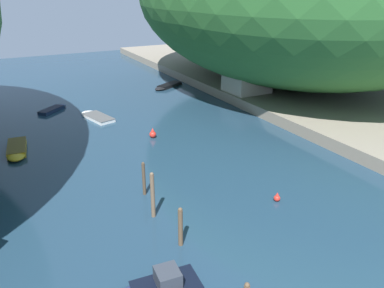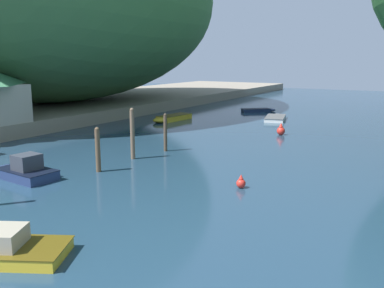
% 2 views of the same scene
% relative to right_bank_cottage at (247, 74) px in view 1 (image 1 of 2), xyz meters
% --- Properties ---
extents(water_surface, '(130.00, 130.00, 0.00)m').
position_rel_right_bank_cottage_xyz_m(water_surface, '(-20.00, -9.68, -3.91)').
color(water_surface, '#1E384C').
rests_on(water_surface, ground).
extents(right_bank, '(22.00, 120.00, 1.33)m').
position_rel_right_bank_cottage_xyz_m(right_bank, '(7.89, -9.68, -3.25)').
color(right_bank, gray).
rests_on(right_bank, ground).
extents(right_bank_cottage, '(5.91, 5.61, 5.02)m').
position_rel_right_bank_cottage_xyz_m(right_bank_cottage, '(0.00, 0.00, 0.00)').
color(right_bank_cottage, '#B2A899').
rests_on(right_bank_cottage, right_bank).
extents(boat_far_upstream, '(3.46, 6.34, 0.43)m').
position_rel_right_bank_cottage_xyz_m(boat_far_upstream, '(-21.76, 2.29, -3.70)').
color(boat_far_upstream, white).
rests_on(boat_far_upstream, water_surface).
extents(boat_mid_channel, '(6.11, 4.45, 0.49)m').
position_rel_right_bank_cottage_xyz_m(boat_mid_channel, '(-7.22, 12.35, -3.67)').
color(boat_mid_channel, black).
rests_on(boat_mid_channel, water_surface).
extents(boat_yellow_tender, '(2.27, 5.83, 0.62)m').
position_rel_right_bank_cottage_xyz_m(boat_yellow_tender, '(-31.63, -4.99, -3.60)').
color(boat_yellow_tender, gold).
rests_on(boat_yellow_tender, water_surface).
extents(boat_cabin_cruiser, '(4.70, 2.33, 1.49)m').
position_rel_right_bank_cottage_xyz_m(boat_cabin_cruiser, '(-26.36, -29.12, -3.47)').
color(boat_cabin_cruiser, navy).
rests_on(boat_cabin_cruiser, water_surface).
extents(boat_near_quay, '(4.36, 4.13, 0.44)m').
position_rel_right_bank_cottage_xyz_m(boat_near_quay, '(-25.98, 8.06, -3.70)').
color(boat_near_quay, navy).
rests_on(boat_near_quay, water_surface).
extents(mooring_post_middle, '(0.31, 0.31, 2.81)m').
position_rel_right_bank_cottage_xyz_m(mooring_post_middle, '(-23.41, -25.82, -2.49)').
color(mooring_post_middle, brown).
rests_on(mooring_post_middle, water_surface).
extents(mooring_post_fourth, '(0.31, 0.31, 3.60)m').
position_rel_right_bank_cottage_xyz_m(mooring_post_fourth, '(-23.72, -21.96, -2.10)').
color(mooring_post_fourth, brown).
rests_on(mooring_post_fourth, water_surface).
extents(mooring_post_farthest, '(0.27, 0.27, 2.89)m').
position_rel_right_bank_cottage_xyz_m(mooring_post_farthest, '(-23.16, -18.68, -2.46)').
color(mooring_post_farthest, '#4C3D2D').
rests_on(mooring_post_farthest, water_surface).
extents(channel_buoy_near, '(0.75, 0.75, 1.13)m').
position_rel_right_bank_cottage_xyz_m(channel_buoy_near, '(-17.86, -7.47, -3.47)').
color(channel_buoy_near, red).
rests_on(channel_buoy_near, water_surface).
extents(channel_buoy_far, '(0.51, 0.51, 0.77)m').
position_rel_right_bank_cottage_xyz_m(channel_buoy_far, '(-14.35, -24.49, -3.61)').
color(channel_buoy_far, red).
rests_on(channel_buoy_far, water_surface).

